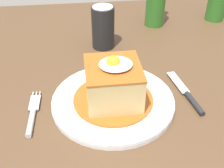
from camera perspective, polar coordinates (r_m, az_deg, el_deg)
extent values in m
cube|color=brown|center=(0.79, 3.76, 2.84)|extent=(1.23, 0.96, 0.04)
cylinder|color=brown|center=(1.48, 21.11, 0.66)|extent=(0.07, 0.07, 0.70)
cylinder|color=white|center=(0.64, 0.23, -3.60)|extent=(0.27, 0.27, 0.01)
torus|color=white|center=(0.63, 0.23, -3.09)|extent=(0.27, 0.27, 0.01)
cylinder|color=#B75B1E|center=(0.63, 0.23, -3.05)|extent=(0.18, 0.18, 0.01)
cube|color=#DBB770|center=(0.60, 0.24, 0.10)|extent=(0.11, 0.12, 0.08)
cube|color=#B75B1E|center=(0.58, 0.25, 3.39)|extent=(0.12, 0.12, 0.00)
ellipsoid|color=white|center=(0.58, 0.75, 4.05)|extent=(0.07, 0.06, 0.01)
sphere|color=yellow|center=(0.57, 0.25, 4.35)|extent=(0.03, 0.03, 0.03)
cylinder|color=silver|center=(0.61, -16.07, -7.54)|extent=(0.01, 0.08, 0.01)
cube|color=silver|center=(0.66, -15.34, -3.65)|extent=(0.02, 0.05, 0.00)
cylinder|color=silver|center=(0.67, -14.42, -2.25)|extent=(0.00, 0.03, 0.00)
cylinder|color=silver|center=(0.67, -15.08, -2.29)|extent=(0.00, 0.03, 0.00)
cylinder|color=silver|center=(0.68, -15.75, -2.32)|extent=(0.00, 0.03, 0.00)
cylinder|color=#262628|center=(0.66, 16.28, -3.75)|extent=(0.02, 0.08, 0.01)
cube|color=silver|center=(0.71, 13.17, 0.35)|extent=(0.03, 0.09, 0.00)
cylinder|color=black|center=(0.83, -1.82, 11.31)|extent=(0.07, 0.07, 0.12)
cylinder|color=silver|center=(0.81, -1.90, 15.30)|extent=(0.06, 0.06, 0.00)
cylinder|color=#2D6B23|center=(0.98, 8.80, 15.78)|extent=(0.06, 0.06, 0.15)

